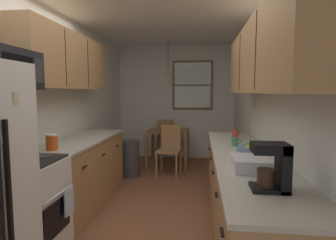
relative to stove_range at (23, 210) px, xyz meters
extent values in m
plane|color=brown|center=(0.99, 1.53, -0.47)|extent=(12.00, 12.00, 0.00)
cube|color=silver|center=(-0.36, 1.53, 0.80)|extent=(0.10, 9.00, 2.55)
cube|color=silver|center=(2.34, 1.53, 0.80)|extent=(0.10, 9.00, 2.55)
cube|color=silver|center=(0.99, 4.18, 0.80)|extent=(4.40, 0.10, 2.55)
cube|color=white|center=(0.99, 1.53, 2.12)|extent=(4.40, 9.00, 0.08)
cube|color=black|center=(0.38, -0.73, 0.33)|extent=(0.01, 0.01, 1.54)
cube|color=black|center=(0.40, -0.77, 0.33)|extent=(0.02, 0.02, 1.09)
cube|color=black|center=(0.40, -0.69, 0.33)|extent=(0.02, 0.02, 1.09)
cube|color=beige|center=(0.39, -0.56, 1.01)|extent=(0.01, 0.05, 0.07)
cube|color=white|center=(0.39, -0.69, 0.76)|extent=(0.01, 0.04, 0.05)
cube|color=white|center=(0.00, 0.00, -0.02)|extent=(0.62, 0.61, 0.90)
cube|color=black|center=(0.32, 0.00, -0.05)|extent=(0.01, 0.43, 0.30)
cube|color=silver|center=(0.34, 0.00, 0.16)|extent=(0.02, 0.49, 0.02)
cube|color=black|center=(0.00, 0.00, 0.44)|extent=(0.59, 0.58, 0.02)
cylinder|color=#2D2D2D|center=(-0.14, 0.14, 0.45)|extent=(0.15, 0.15, 0.01)
cylinder|color=#2D2D2D|center=(0.14, -0.14, 0.45)|extent=(0.15, 0.15, 0.01)
cylinder|color=#2D2D2D|center=(0.14, 0.14, 0.45)|extent=(0.15, 0.15, 0.01)
cube|color=black|center=(-0.12, 0.00, 1.23)|extent=(0.38, 0.63, 0.34)
cube|color=black|center=(0.08, -0.06, 1.23)|extent=(0.01, 0.38, 0.22)
cube|color=#2D2D33|center=(0.08, 0.21, 1.23)|extent=(0.01, 0.13, 0.22)
cube|color=#A87A4C|center=(-0.01, 1.24, -0.04)|extent=(0.60, 1.84, 0.87)
cube|color=#B7B2A3|center=(-0.01, 1.24, 0.41)|extent=(0.63, 1.86, 0.03)
cube|color=black|center=(0.31, 0.62, 0.23)|extent=(0.02, 0.10, 0.01)
cube|color=black|center=(0.31, 1.24, 0.23)|extent=(0.02, 0.10, 0.01)
cube|color=black|center=(0.31, 1.85, 0.23)|extent=(0.02, 0.10, 0.01)
cube|color=#A87A4C|center=(-0.15, 1.19, 1.43)|extent=(0.32, 1.94, 0.70)
cube|color=#2D2319|center=(0.02, 0.87, 1.43)|extent=(0.01, 0.01, 0.64)
cube|color=#2D2319|center=(0.02, 1.51, 1.43)|extent=(0.01, 0.01, 0.64)
cube|color=#A87A4C|center=(1.99, 0.56, -0.04)|extent=(0.60, 3.00, 0.87)
cube|color=#B7B2A3|center=(1.99, 0.56, 0.41)|extent=(0.63, 3.02, 0.03)
cube|color=black|center=(1.68, -0.64, 0.23)|extent=(0.02, 0.10, 0.01)
cube|color=black|center=(1.68, -0.04, 0.23)|extent=(0.02, 0.10, 0.01)
cube|color=black|center=(1.68, 0.56, 0.23)|extent=(0.02, 0.10, 0.01)
cube|color=black|center=(1.68, 1.16, 0.23)|extent=(0.02, 0.10, 0.01)
cube|color=black|center=(1.68, 1.76, 0.23)|extent=(0.02, 0.10, 0.01)
cube|color=#A87A4C|center=(2.13, 0.51, 1.36)|extent=(0.32, 2.70, 0.66)
cube|color=#2D2319|center=(1.97, 0.07, 1.36)|extent=(0.01, 0.01, 0.61)
cube|color=#2D2319|center=(1.97, 0.96, 1.36)|extent=(0.01, 0.01, 0.61)
cube|color=brown|center=(0.90, 3.39, 0.25)|extent=(0.82, 0.80, 0.03)
cube|color=brown|center=(0.52, 3.02, -0.12)|extent=(0.06, 0.06, 0.71)
cube|color=brown|center=(1.28, 3.02, -0.12)|extent=(0.06, 0.06, 0.71)
cube|color=brown|center=(0.52, 3.76, -0.12)|extent=(0.06, 0.06, 0.71)
cube|color=brown|center=(1.28, 3.76, -0.12)|extent=(0.06, 0.06, 0.71)
cube|color=#A87A4C|center=(0.99, 2.71, -0.02)|extent=(0.44, 0.44, 0.04)
cube|color=#A87A4C|center=(1.01, 2.89, 0.20)|extent=(0.37, 0.08, 0.45)
cylinder|color=#A87A4C|center=(1.15, 2.51, -0.26)|extent=(0.04, 0.04, 0.43)
cylinder|color=#A87A4C|center=(0.79, 2.55, -0.26)|extent=(0.04, 0.04, 0.43)
cylinder|color=#A87A4C|center=(1.19, 2.87, -0.26)|extent=(0.04, 0.04, 0.43)
cylinder|color=#A87A4C|center=(0.83, 2.91, -0.26)|extent=(0.04, 0.04, 0.43)
cube|color=#A87A4C|center=(0.81, 4.07, -0.02)|extent=(0.44, 0.44, 0.04)
cube|color=#A87A4C|center=(0.79, 3.89, 0.20)|extent=(0.37, 0.08, 0.45)
cylinder|color=#A87A4C|center=(0.65, 4.27, -0.26)|extent=(0.04, 0.04, 0.43)
cylinder|color=#A87A4C|center=(1.01, 4.23, -0.26)|extent=(0.04, 0.04, 0.43)
cylinder|color=#A87A4C|center=(0.61, 3.91, -0.26)|extent=(0.04, 0.04, 0.43)
cylinder|color=#A87A4C|center=(0.97, 3.87, -0.26)|extent=(0.04, 0.04, 0.43)
cylinder|color=black|center=(0.90, 3.39, 1.78)|extent=(0.01, 0.01, 0.60)
cone|color=beige|center=(0.90, 3.39, 1.43)|extent=(0.25, 0.25, 0.10)
sphere|color=white|center=(0.90, 3.39, 1.45)|extent=(0.06, 0.06, 0.06)
cube|color=brown|center=(1.37, 4.11, 1.19)|extent=(0.89, 0.04, 1.08)
cube|color=silver|center=(1.37, 4.09, 1.19)|extent=(0.81, 0.01, 1.00)
cube|color=brown|center=(1.37, 4.09, 1.19)|extent=(0.81, 0.02, 0.03)
cylinder|color=#3F3F42|center=(0.29, 2.60, -0.15)|extent=(0.35, 0.35, 0.65)
cylinder|color=#D84C19|center=(-0.01, 0.53, 0.51)|extent=(0.12, 0.12, 0.15)
cylinder|color=white|center=(-0.01, 0.53, 0.59)|extent=(0.12, 0.12, 0.02)
cube|color=silver|center=(0.35, 0.15, 0.03)|extent=(0.02, 0.16, 0.24)
cube|color=black|center=(1.98, -0.46, 0.44)|extent=(0.22, 0.18, 0.02)
cube|color=black|center=(2.06, -0.46, 0.58)|extent=(0.06, 0.18, 0.30)
cube|color=black|center=(1.98, -0.46, 0.69)|extent=(0.22, 0.18, 0.06)
cylinder|color=#331E14|center=(1.96, -0.46, 0.51)|extent=(0.11, 0.11, 0.11)
cylinder|color=#3F7F4C|center=(1.94, 0.96, 0.48)|extent=(0.07, 0.07, 0.10)
torus|color=#3F7F4C|center=(1.99, 0.96, 0.48)|extent=(0.05, 0.01, 0.05)
cylinder|color=#BF3F33|center=(2.02, 1.64, 0.48)|extent=(0.08, 0.08, 0.10)
torus|color=#BF3F33|center=(2.07, 1.64, 0.48)|extent=(0.05, 0.01, 0.05)
cylinder|color=#597F9E|center=(2.04, 0.62, 0.46)|extent=(0.25, 0.25, 0.06)
cylinder|color=black|center=(2.04, 0.62, 0.47)|extent=(0.21, 0.21, 0.03)
sphere|color=red|center=(2.10, 0.63, 0.49)|extent=(0.06, 0.06, 0.06)
sphere|color=green|center=(2.03, 0.68, 0.49)|extent=(0.06, 0.06, 0.06)
sphere|color=yellow|center=(2.03, 0.57, 0.49)|extent=(0.06, 0.06, 0.06)
cube|color=silver|center=(1.95, 0.00, 0.48)|extent=(0.28, 0.34, 0.10)
cylinder|color=#4C7299|center=(0.85, 3.40, 0.30)|extent=(0.18, 0.18, 0.06)
camera|label=1|loc=(1.55, -2.21, 1.04)|focal=29.79mm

